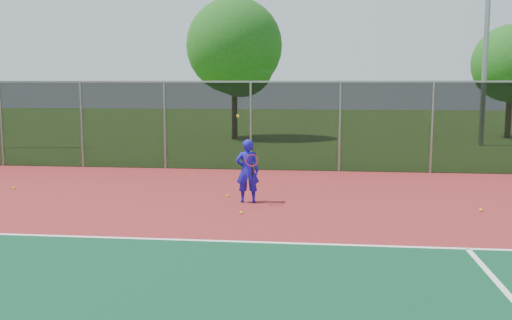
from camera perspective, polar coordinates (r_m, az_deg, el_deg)
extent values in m
plane|color=#36601B|center=(7.80, 11.02, -14.67)|extent=(120.00, 120.00, 0.00)
cube|color=maroon|center=(9.67, 10.09, -10.14)|extent=(30.00, 20.00, 0.02)
cube|color=white|center=(10.93, 20.40, -8.32)|extent=(22.00, 0.10, 0.00)
cube|color=black|center=(19.26, 8.37, 3.30)|extent=(30.00, 0.04, 3.00)
cube|color=gray|center=(19.21, 8.46, 7.76)|extent=(30.00, 0.06, 0.06)
imported|color=#1B14BD|center=(14.09, -0.85, -1.09)|extent=(0.62, 0.46, 1.58)
cylinder|color=black|center=(13.83, -0.37, -1.22)|extent=(0.03, 0.15, 0.27)
torus|color=#A51414|center=(13.69, -0.42, -0.04)|extent=(0.30, 0.13, 0.29)
sphere|color=yellow|center=(14.08, -1.83, 4.43)|extent=(0.07, 0.07, 0.07)
sphere|color=yellow|center=(14.89, -2.85, -3.57)|extent=(0.07, 0.07, 0.07)
sphere|color=yellow|center=(14.18, 21.57, -4.67)|extent=(0.07, 0.07, 0.07)
sphere|color=yellow|center=(17.33, -23.04, -2.59)|extent=(0.07, 0.07, 0.07)
sphere|color=yellow|center=(12.94, -1.49, -5.28)|extent=(0.07, 0.07, 0.07)
cylinder|color=gray|center=(29.53, 22.18, 13.98)|extent=(0.24, 0.24, 13.00)
cylinder|color=#382714|center=(31.00, -2.15, 4.83)|extent=(0.30, 0.30, 2.88)
sphere|color=#174F15|center=(31.03, -2.19, 11.34)|extent=(5.12, 5.12, 5.12)
sphere|color=#174F15|center=(30.63, -1.51, 9.59)|extent=(3.52, 3.52, 3.52)
cylinder|color=#382714|center=(34.09, 23.92, 3.99)|extent=(0.30, 0.30, 2.35)
sphere|color=#174F15|center=(34.06, 24.18, 8.81)|extent=(4.18, 4.18, 4.18)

